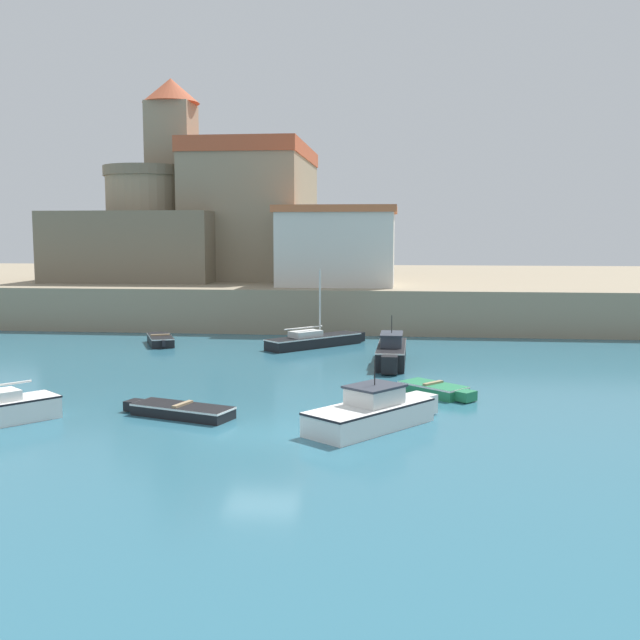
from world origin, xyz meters
The scene contains 11 objects.
ground_plane centered at (0.00, 0.00, 0.00)m, with size 200.00×200.00×0.00m, color #2D667A.
quay_seawall centered at (0.00, 44.26, 1.48)m, with size 120.00×40.00×2.96m, color gray.
dinghy_black_0 centered at (-3.39, 1.93, 0.24)m, with size 4.46×2.46×0.51m.
dinghy_black_2 centered at (-9.81, 19.19, 0.31)m, with size 2.56×3.99×0.64m.
motorboat_white_3 centered at (3.71, 1.13, 0.55)m, with size 4.69×5.37×2.38m.
sailboat_black_4 centered at (-0.42, 19.28, 0.41)m, with size 5.62×5.69×4.57m.
motorboat_black_5 centered at (4.16, 13.81, 0.63)m, with size 1.53×6.26×2.53m.
dinghy_green_7 centered at (6.07, 6.53, 0.26)m, with size 3.20×3.01×0.55m.
church centered at (-8.83, 39.23, 8.92)m, with size 13.40×15.51×16.34m.
fortress centered at (-16.00, 35.28, 6.20)m, with size 12.98×12.98×9.07m.
harbor_shed_near_wharf centered at (0.00, 29.74, 5.80)m, with size 8.54×7.13×5.64m.
Camera 1 is at (4.59, -24.14, 6.66)m, focal length 42.00 mm.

